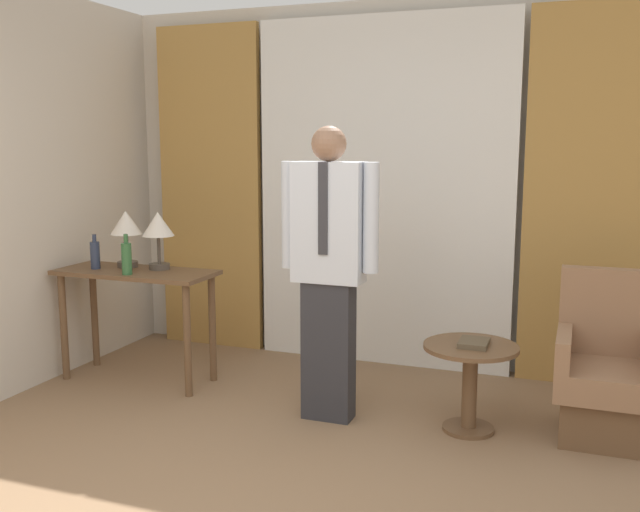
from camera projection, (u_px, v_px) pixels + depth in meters
wall_back at (387, 185)px, 5.39m from camera, size 10.00×0.06×2.70m
curtain_sheer_center at (383, 194)px, 5.28m from camera, size 1.93×0.06×2.58m
curtain_drape_left at (210, 189)px, 5.77m from camera, size 0.88×0.06×2.58m
curtain_drape_right at (591, 200)px, 4.78m from camera, size 0.88×0.06×2.58m
desk at (136, 291)px, 4.97m from camera, size 1.12×0.46×0.79m
table_lamp_left at (126, 227)px, 5.04m from camera, size 0.22×0.22×0.40m
table_lamp_right at (158, 228)px, 4.95m from camera, size 0.22×0.22×0.40m
bottle_near_edge at (127, 258)px, 4.78m from camera, size 0.07×0.07×0.27m
bottle_by_lamp at (95, 255)px, 4.99m from camera, size 0.07×0.07×0.24m
person at (329, 262)px, 4.22m from camera, size 0.60×0.21×1.77m
armchair at (605, 378)px, 4.06m from camera, size 0.54×0.59×0.94m
side_table at (470, 372)px, 4.13m from camera, size 0.55×0.55×0.52m
book at (474, 343)px, 4.09m from camera, size 0.16×0.21×0.03m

